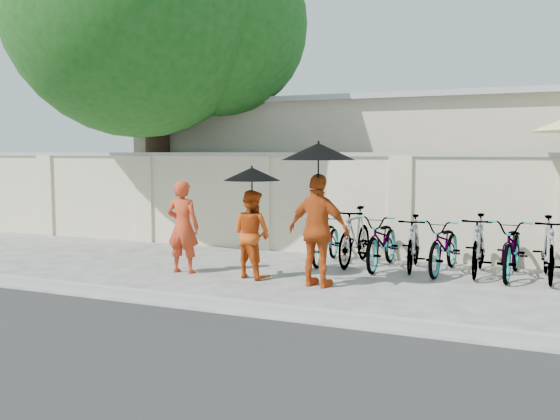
% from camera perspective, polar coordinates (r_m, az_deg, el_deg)
% --- Properties ---
extents(ground, '(80.00, 80.00, 0.00)m').
position_cam_1_polar(ground, '(10.27, -4.12, -6.40)').
color(ground, '#B0AFAD').
extents(kerb, '(40.00, 0.16, 0.12)m').
position_cam_1_polar(kerb, '(8.83, -9.37, -7.99)').
color(kerb, '#A3A3A3').
rests_on(kerb, ground).
extents(compound_wall, '(20.00, 0.30, 2.00)m').
position_cam_1_polar(compound_wall, '(12.69, 6.69, 0.37)').
color(compound_wall, beige).
rests_on(compound_wall, ground).
extents(building_behind, '(14.00, 6.00, 3.20)m').
position_cam_1_polar(building_behind, '(16.12, 14.16, 3.42)').
color(building_behind, beige).
rests_on(building_behind, ground).
extents(shade_tree, '(6.70, 6.20, 8.20)m').
position_cam_1_polar(shade_tree, '(14.84, -11.68, 16.92)').
color(shade_tree, brown).
rests_on(shade_tree, ground).
extents(monk_left, '(0.62, 0.44, 1.60)m').
position_cam_1_polar(monk_left, '(10.88, -8.87, -1.51)').
color(monk_left, red).
rests_on(monk_left, ground).
extents(monk_center, '(0.84, 0.73, 1.46)m').
position_cam_1_polar(monk_center, '(10.34, -2.61, -2.21)').
color(monk_center, '#C94810').
rests_on(monk_center, ground).
extents(parasol_center, '(0.94, 0.94, 1.01)m').
position_cam_1_polar(parasol_center, '(10.16, -2.58, 3.31)').
color(parasol_center, black).
rests_on(parasol_center, ground).
extents(monk_right, '(1.08, 0.58, 1.76)m').
position_cam_1_polar(monk_right, '(9.62, 3.55, -1.89)').
color(monk_right, '#BE4A15').
rests_on(monk_right, ground).
extents(parasol_right, '(1.12, 1.12, 1.23)m').
position_cam_1_polar(parasol_right, '(9.47, 3.53, 5.36)').
color(parasol_right, black).
rests_on(parasol_right, ground).
extents(bike_0, '(0.75, 1.79, 0.92)m').
position_cam_1_polar(bike_0, '(11.75, 4.28, -2.65)').
color(bike_0, gray).
rests_on(bike_0, ground).
extents(bike_1, '(0.53, 1.80, 1.08)m').
position_cam_1_polar(bike_1, '(11.58, 6.86, -2.39)').
color(bike_1, gray).
rests_on(bike_1, ground).
extents(bike_2, '(0.68, 1.90, 0.99)m').
position_cam_1_polar(bike_2, '(11.34, 9.36, -2.80)').
color(bike_2, gray).
rests_on(bike_2, ground).
extents(bike_3, '(0.62, 1.66, 0.97)m').
position_cam_1_polar(bike_3, '(11.24, 12.10, -2.97)').
color(bike_3, gray).
rests_on(bike_3, ground).
extents(bike_4, '(0.77, 1.87, 0.96)m').
position_cam_1_polar(bike_4, '(11.11, 14.83, -3.16)').
color(bike_4, gray).
rests_on(bike_4, ground).
extents(bike_5, '(0.52, 1.73, 1.03)m').
position_cam_1_polar(bike_5, '(11.08, 17.68, -3.07)').
color(bike_5, gray).
rests_on(bike_5, ground).
extents(bike_6, '(0.75, 1.94, 1.00)m').
position_cam_1_polar(bike_6, '(11.06, 20.51, -3.25)').
color(bike_6, gray).
rests_on(bike_6, ground).
extents(bike_7, '(0.63, 1.77, 1.05)m').
position_cam_1_polar(bike_7, '(11.02, 23.36, -3.27)').
color(bike_7, gray).
rests_on(bike_7, ground).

